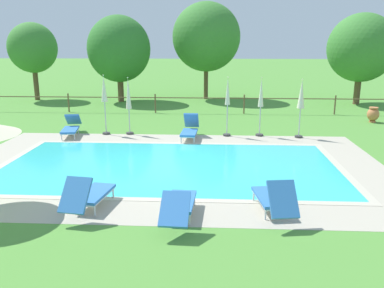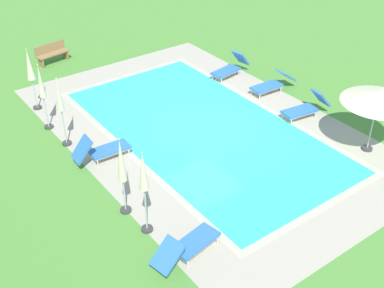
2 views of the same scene
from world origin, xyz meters
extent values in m
plane|color=#518E38|center=(0.00, 0.00, 0.00)|extent=(160.00, 160.00, 0.00)
cube|color=#B2A893|center=(0.00, 0.00, 0.00)|extent=(13.77, 8.75, 0.01)
cube|color=#38C6D1|center=(0.00, 0.00, 0.01)|extent=(10.56, 5.54, 0.01)
cube|color=#C0B59F|center=(0.00, 2.89, 0.01)|extent=(11.04, 0.24, 0.01)
cube|color=#C0B59F|center=(0.00, -2.89, 0.01)|extent=(11.04, 0.24, 0.01)
cube|color=#C0B59F|center=(5.40, 0.00, 0.01)|extent=(0.24, 5.54, 0.01)
cube|color=#C0B59F|center=(-5.40, 0.00, 0.01)|extent=(0.24, 5.54, 0.01)
cube|color=#3370BC|center=(-1.49, -3.32, 0.32)|extent=(0.78, 1.37, 0.07)
cube|color=#3370BC|center=(-1.61, -4.24, 0.63)|extent=(0.68, 0.68, 0.68)
cube|color=silver|center=(-1.49, -3.32, 0.26)|extent=(0.74, 1.34, 0.04)
cylinder|color=silver|center=(-1.66, -2.74, 0.14)|extent=(0.04, 0.04, 0.28)
cylinder|color=silver|center=(-1.16, -2.81, 0.14)|extent=(0.04, 0.04, 0.28)
cylinder|color=silver|center=(-1.81, -3.83, 0.14)|extent=(0.04, 0.04, 0.28)
cylinder|color=silver|center=(-1.31, -3.90, 0.14)|extent=(0.04, 0.04, 0.28)
cube|color=#3370BC|center=(2.74, -3.33, 0.32)|extent=(0.78, 1.37, 0.07)
cube|color=#3370BC|center=(2.87, -4.24, 0.64)|extent=(0.68, 0.67, 0.69)
cube|color=silver|center=(2.74, -3.33, 0.26)|extent=(0.75, 1.34, 0.04)
cylinder|color=silver|center=(2.41, -2.82, 0.14)|extent=(0.04, 0.04, 0.28)
cylinder|color=silver|center=(2.91, -2.74, 0.14)|extent=(0.04, 0.04, 0.28)
cylinder|color=silver|center=(2.57, -3.91, 0.14)|extent=(0.04, 0.04, 0.28)
cylinder|color=silver|center=(3.07, -3.84, 0.14)|extent=(0.04, 0.04, 0.28)
cube|color=#3370BC|center=(0.40, 3.47, 0.32)|extent=(0.66, 1.33, 0.07)
cube|color=#3370BC|center=(0.45, 4.39, 0.64)|extent=(0.63, 0.62, 0.69)
cube|color=silver|center=(0.40, 3.47, 0.26)|extent=(0.63, 1.30, 0.04)
cylinder|color=silver|center=(0.63, 2.91, 0.14)|extent=(0.04, 0.04, 0.28)
cylinder|color=silver|center=(0.12, 2.93, 0.14)|extent=(0.04, 0.04, 0.28)
cylinder|color=silver|center=(0.68, 4.01, 0.14)|extent=(0.04, 0.04, 0.28)
cylinder|color=silver|center=(0.17, 4.03, 0.14)|extent=(0.04, 0.04, 0.28)
cube|color=#3370BC|center=(0.66, -3.70, 0.32)|extent=(0.66, 1.33, 0.07)
cube|color=#3370BC|center=(0.61, -4.70, 0.56)|extent=(0.63, 0.75, 0.55)
cube|color=silver|center=(0.66, -3.70, 0.26)|extent=(0.63, 1.30, 0.04)
cylinder|color=silver|center=(0.43, -3.14, 0.14)|extent=(0.04, 0.04, 0.28)
cylinder|color=silver|center=(0.94, -3.16, 0.14)|extent=(0.04, 0.04, 0.28)
cylinder|color=silver|center=(0.38, -4.25, 0.14)|extent=(0.04, 0.04, 0.28)
cylinder|color=silver|center=(0.89, -4.27, 0.14)|extent=(0.04, 0.04, 0.28)
cube|color=#3370BC|center=(-4.58, 3.72, 0.32)|extent=(0.83, 1.39, 0.07)
cube|color=#3370BC|center=(-4.76, 4.69, 0.57)|extent=(0.72, 0.81, 0.56)
cube|color=silver|center=(-4.58, 3.72, 0.26)|extent=(0.79, 1.36, 0.04)
cylinder|color=silver|center=(-4.23, 3.22, 0.14)|extent=(0.04, 0.04, 0.28)
cylinder|color=silver|center=(-4.73, 3.13, 0.14)|extent=(0.04, 0.04, 0.28)
cylinder|color=silver|center=(-4.43, 4.31, 0.14)|extent=(0.04, 0.04, 0.28)
cylinder|color=silver|center=(-4.93, 4.21, 0.14)|extent=(0.04, 0.04, 0.28)
cylinder|color=#383838|center=(-2.21, 4.40, 0.04)|extent=(0.32, 0.32, 0.08)
cylinder|color=#B2B5B7|center=(-2.21, 4.40, 0.55)|extent=(0.04, 0.04, 1.11)
cone|color=beige|center=(-2.21, 4.40, 1.75)|extent=(0.25, 0.25, 1.28)
sphere|color=beige|center=(-2.21, 4.40, 2.41)|extent=(0.05, 0.05, 0.05)
cylinder|color=#383838|center=(3.32, 4.36, 0.04)|extent=(0.32, 0.32, 0.08)
cylinder|color=#B2B5B7|center=(3.32, 4.36, 0.62)|extent=(0.04, 0.04, 1.25)
cone|color=beige|center=(3.32, 4.36, 1.84)|extent=(0.23, 0.23, 1.18)
sphere|color=beige|center=(3.32, 4.36, 2.44)|extent=(0.05, 0.05, 0.05)
cylinder|color=#383838|center=(1.95, 4.29, 0.04)|extent=(0.32, 0.32, 0.08)
cylinder|color=#B2B5B7|center=(1.95, 4.29, 0.66)|extent=(0.04, 0.04, 1.33)
cone|color=beige|center=(1.95, 4.29, 1.88)|extent=(0.22, 0.22, 1.11)
sphere|color=beige|center=(1.95, 4.29, 2.46)|extent=(0.05, 0.05, 0.05)
cylinder|color=#383838|center=(4.92, 4.15, 0.04)|extent=(0.32, 0.32, 0.08)
cylinder|color=#B2B5B7|center=(4.92, 4.15, 0.62)|extent=(0.04, 0.04, 1.24)
cone|color=beige|center=(4.92, 4.15, 1.81)|extent=(0.30, 0.30, 1.14)
sphere|color=beige|center=(4.92, 4.15, 2.40)|extent=(0.05, 0.05, 0.05)
cylinder|color=#383838|center=(-3.22, 4.32, 0.04)|extent=(0.32, 0.32, 0.08)
cylinder|color=#B2B5B7|center=(-3.22, 4.32, 0.71)|extent=(0.04, 0.04, 1.42)
cone|color=beige|center=(-3.22, 4.32, 1.96)|extent=(0.26, 0.26, 1.08)
sphere|color=beige|center=(-3.22, 4.32, 2.51)|extent=(0.05, 0.05, 0.05)
cylinder|color=#C67547|center=(9.21, 7.61, 0.04)|extent=(0.32, 0.32, 0.08)
ellipsoid|color=#C67547|center=(9.21, 7.61, 0.40)|extent=(0.57, 0.57, 0.64)
cylinder|color=#C67547|center=(9.21, 7.61, 0.72)|extent=(0.43, 0.43, 0.06)
cylinder|color=brown|center=(-6.77, 9.72, 0.53)|extent=(0.08, 0.08, 1.05)
cylinder|color=brown|center=(-1.86, 9.72, 0.53)|extent=(0.08, 0.08, 1.05)
cylinder|color=brown|center=(3.05, 9.72, 0.53)|extent=(0.08, 0.08, 1.05)
cylinder|color=brown|center=(7.96, 9.72, 0.53)|extent=(0.08, 0.08, 1.05)
cube|color=brown|center=(0.59, 9.72, 0.85)|extent=(24.56, 0.05, 0.05)
cylinder|color=brown|center=(0.83, 15.48, 1.22)|extent=(0.29, 0.29, 2.44)
ellipsoid|color=#3D7F33|center=(0.83, 15.48, 4.15)|extent=(4.53, 4.53, 4.56)
cylinder|color=brown|center=(-10.62, 14.36, 1.11)|extent=(0.33, 0.33, 2.23)
ellipsoid|color=#3D7F33|center=(-10.62, 14.36, 3.46)|extent=(3.17, 3.17, 3.27)
cylinder|color=brown|center=(10.41, 13.59, 0.96)|extent=(0.39, 0.39, 1.93)
ellipsoid|color=#3D7F33|center=(10.41, 13.59, 3.49)|extent=(4.12, 4.12, 4.16)
cylinder|color=brown|center=(-4.75, 13.93, 0.91)|extent=(0.38, 0.38, 1.81)
ellipsoid|color=#33752D|center=(-4.75, 13.93, 3.40)|extent=(4.03, 4.03, 4.23)
camera|label=1|loc=(1.38, -12.30, 3.90)|focal=37.60mm
camera|label=2|loc=(-11.80, 9.13, 9.20)|focal=46.15mm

